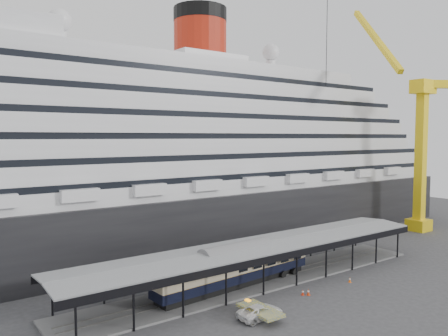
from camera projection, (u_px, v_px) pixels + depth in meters
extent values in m
plane|color=#363639|center=(285.00, 292.00, 55.19)|extent=(200.00, 200.00, 0.00)
cube|color=black|center=(165.00, 216.00, 80.67)|extent=(130.00, 30.00, 10.00)
cylinder|color=#AC1F0D|center=(200.00, 43.00, 83.04)|extent=(10.00, 10.00, 9.00)
cylinder|color=black|center=(200.00, 15.00, 82.66)|extent=(10.10, 10.10, 2.50)
sphere|color=silver|center=(60.00, 20.00, 67.79)|extent=(3.60, 3.60, 3.60)
sphere|color=silver|center=(271.00, 52.00, 93.56)|extent=(3.60, 3.60, 3.60)
cube|color=slate|center=(260.00, 281.00, 59.22)|extent=(56.00, 8.00, 0.24)
cube|color=slate|center=(263.00, 281.00, 58.63)|extent=(54.00, 0.08, 0.10)
cube|color=slate|center=(256.00, 278.00, 59.79)|extent=(54.00, 0.08, 0.10)
cube|color=black|center=(283.00, 257.00, 55.28)|extent=(56.00, 0.18, 0.90)
cube|color=black|center=(239.00, 243.00, 62.55)|extent=(56.00, 0.18, 0.90)
cube|color=slate|center=(260.00, 244.00, 58.86)|extent=(56.00, 9.00, 0.24)
cube|color=yellow|center=(418.00, 225.00, 91.30)|extent=(4.00, 4.00, 2.40)
cube|color=yellow|center=(421.00, 157.00, 90.28)|extent=(1.80, 1.80, 26.00)
cube|color=yellow|center=(423.00, 87.00, 89.25)|extent=(5.00, 3.20, 2.80)
cube|color=yellow|center=(376.00, 39.00, 87.51)|extent=(11.42, 18.78, 16.80)
cube|color=yellow|center=(439.00, 84.00, 89.57)|extent=(6.00, 4.39, 1.60)
cylinder|color=black|center=(325.00, 117.00, 87.57)|extent=(0.12, 0.12, 47.21)
imported|color=silver|center=(260.00, 312.00, 47.13)|extent=(5.35, 2.54, 1.48)
cube|color=black|center=(236.00, 283.00, 56.79)|extent=(23.24, 4.27, 0.77)
cube|color=black|center=(236.00, 275.00, 56.72)|extent=(24.37, 4.79, 1.21)
cube|color=#CBB892|center=(236.00, 265.00, 56.63)|extent=(24.37, 4.83, 1.43)
cube|color=black|center=(236.00, 258.00, 56.56)|extent=(24.37, 4.79, 0.44)
cube|color=red|center=(303.00, 295.00, 54.11)|extent=(0.43, 0.43, 0.03)
cone|color=red|center=(303.00, 292.00, 54.08)|extent=(0.36, 0.36, 0.71)
cylinder|color=white|center=(303.00, 292.00, 54.08)|extent=(0.23, 0.23, 0.14)
cube|color=red|center=(308.00, 295.00, 54.08)|extent=(0.49, 0.49, 0.03)
cone|color=red|center=(308.00, 292.00, 54.05)|extent=(0.41, 0.41, 0.80)
cylinder|color=white|center=(308.00, 291.00, 54.05)|extent=(0.26, 0.26, 0.16)
cube|color=#F2600D|center=(350.00, 282.00, 58.89)|extent=(0.43, 0.43, 0.03)
cone|color=#F2600D|center=(350.00, 280.00, 58.86)|extent=(0.36, 0.36, 0.70)
cylinder|color=white|center=(350.00, 279.00, 58.86)|extent=(0.22, 0.22, 0.14)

